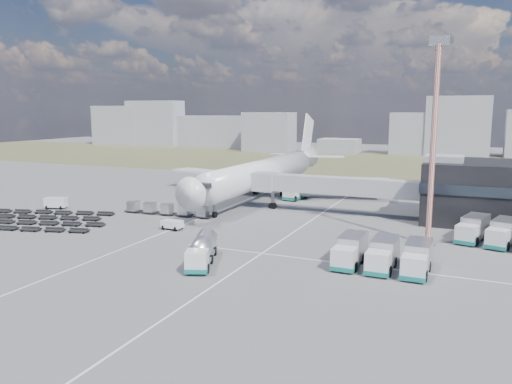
% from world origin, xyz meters
% --- Properties ---
extents(ground, '(420.00, 420.00, 0.00)m').
position_xyz_m(ground, '(0.00, 0.00, 0.00)').
color(ground, '#565659').
rests_on(ground, ground).
extents(grass_strip, '(420.00, 90.00, 0.01)m').
position_xyz_m(grass_strip, '(0.00, 110.00, 0.01)').
color(grass_strip, '#4C4B2D').
rests_on(grass_strip, ground).
extents(lane_markings, '(47.12, 110.00, 0.01)m').
position_xyz_m(lane_markings, '(9.77, 3.00, 0.01)').
color(lane_markings, silver).
rests_on(lane_markings, ground).
extents(jet_bridge, '(30.30, 3.80, 7.05)m').
position_xyz_m(jet_bridge, '(15.90, 20.42, 5.05)').
color(jet_bridge, '#939399').
rests_on(jet_bridge, ground).
extents(airliner, '(51.59, 64.53, 17.62)m').
position_xyz_m(airliner, '(0.00, 32.38, 5.29)').
color(airliner, silver).
rests_on(airliner, ground).
extents(skyline, '(281.16, 25.89, 24.24)m').
position_xyz_m(skyline, '(-18.89, 153.39, 9.74)').
color(skyline, '#979BA5').
rests_on(skyline, ground).
extents(fuel_tanker, '(6.03, 10.37, 3.27)m').
position_xyz_m(fuel_tanker, '(10.97, -14.72, 1.64)').
color(fuel_tanker, silver).
rests_on(fuel_tanker, ground).
extents(pushback_tug, '(3.26, 1.91, 1.45)m').
position_xyz_m(pushback_tug, '(-1.87, -1.45, 0.73)').
color(pushback_tug, silver).
rests_on(pushback_tug, ground).
extents(utility_van, '(4.32, 3.00, 2.14)m').
position_xyz_m(utility_van, '(-31.15, 3.96, 1.07)').
color(utility_van, silver).
rests_on(utility_van, ground).
extents(catering_truck, '(3.61, 7.21, 3.18)m').
position_xyz_m(catering_truck, '(6.83, 31.84, 1.63)').
color(catering_truck, silver).
rests_on(catering_truck, ground).
extents(service_trucks_near, '(10.59, 8.08, 3.18)m').
position_xyz_m(service_trucks_near, '(31.35, -8.15, 1.73)').
color(service_trucks_near, silver).
rests_on(service_trucks_near, ground).
extents(service_trucks_far, '(12.26, 10.45, 3.21)m').
position_xyz_m(service_trucks_far, '(44.68, 8.84, 1.74)').
color(service_trucks_far, silver).
rests_on(service_trucks_far, ground).
extents(uld_row, '(16.86, 2.68, 1.84)m').
position_xyz_m(uld_row, '(-8.57, 7.25, 1.10)').
color(uld_row, black).
rests_on(uld_row, ground).
extents(baggage_dollies, '(28.23, 20.27, 0.70)m').
position_xyz_m(baggage_dollies, '(-26.70, -6.26, 0.35)').
color(baggage_dollies, black).
rests_on(baggage_dollies, ground).
extents(floodlight_mast, '(2.64, 2.15, 27.90)m').
position_xyz_m(floodlight_mast, '(35.28, 5.57, 13.99)').
color(floodlight_mast, '#AE2D1B').
rests_on(floodlight_mast, ground).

